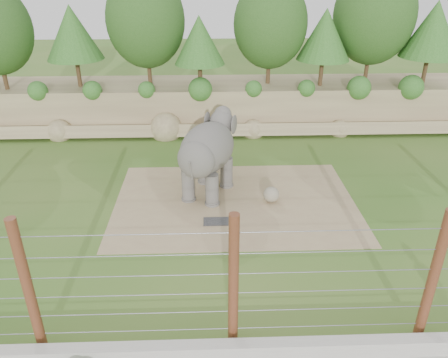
{
  "coord_description": "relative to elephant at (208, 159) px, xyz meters",
  "views": [
    {
      "loc": [
        -0.54,
        -12.91,
        9.16
      ],
      "look_at": [
        0.0,
        2.0,
        1.6
      ],
      "focal_mm": 35.0,
      "sensor_mm": 36.0,
      "label": 1
    }
  ],
  "objects": [
    {
      "name": "back_embankment",
      "position": [
        1.21,
        8.84,
        2.32
      ],
      "size": [
        30.0,
        5.52,
        8.77
      ],
      "color": "#846E51",
      "rests_on": "ground"
    },
    {
      "name": "barrier_fence",
      "position": [
        0.63,
        -8.34,
        0.35
      ],
      "size": [
        20.26,
        0.26,
        4.0
      ],
      "color": "#5A2614",
      "rests_on": "ground"
    },
    {
      "name": "ground",
      "position": [
        0.63,
        -3.84,
        -1.65
      ],
      "size": [
        90.0,
        90.0,
        0.0
      ],
      "primitive_type": "plane",
      "color": "#326B1E",
      "rests_on": "ground"
    },
    {
      "name": "drain_grate",
      "position": [
        0.31,
        -2.38,
        -1.61
      ],
      "size": [
        1.0,
        0.6,
        0.03
      ],
      "primitive_type": "cube",
      "color": "#262628",
      "rests_on": "dirt_patch"
    },
    {
      "name": "stone_ball",
      "position": [
        2.63,
        -0.88,
        -1.29
      ],
      "size": [
        0.67,
        0.67,
        0.67
      ],
      "primitive_type": "sphere",
      "color": "gray",
      "rests_on": "dirt_patch"
    },
    {
      "name": "elephant",
      "position": [
        0.0,
        0.0,
        0.0
      ],
      "size": [
        3.16,
        4.42,
        3.29
      ],
      "primitive_type": null,
      "rotation": [
        0.0,
        0.0,
        -0.39
      ],
      "color": "#595550",
      "rests_on": "ground"
    },
    {
      "name": "dirt_patch",
      "position": [
        1.13,
        -0.84,
        -1.64
      ],
      "size": [
        10.0,
        7.0,
        0.02
      ],
      "primitive_type": "cube",
      "color": "#A28462",
      "rests_on": "ground"
    },
    {
      "name": "retaining_wall",
      "position": [
        0.63,
        -8.84,
        -1.4
      ],
      "size": [
        26.0,
        0.35,
        0.5
      ],
      "primitive_type": "cube",
      "color": "#A4A199",
      "rests_on": "ground"
    }
  ]
}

